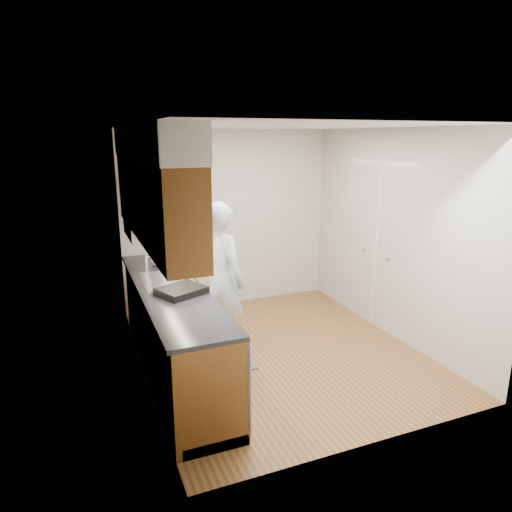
{
  "coord_description": "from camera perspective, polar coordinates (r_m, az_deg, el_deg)",
  "views": [
    {
      "loc": [
        -2.04,
        -4.34,
        2.4
      ],
      "look_at": [
        -0.18,
        0.25,
        1.1
      ],
      "focal_mm": 32.0,
      "sensor_mm": 36.0,
      "label": 1
    }
  ],
  "objects": [
    {
      "name": "counter",
      "position": [
        4.81,
        -10.26,
        -8.88
      ],
      "size": [
        0.64,
        2.8,
        1.3
      ],
      "color": "brown",
      "rests_on": "floor"
    },
    {
      "name": "wall_left",
      "position": [
        4.52,
        -14.42,
        -0.45
      ],
      "size": [
        0.02,
        3.5,
        2.5
      ],
      "primitive_type": "cube",
      "color": "beige",
      "rests_on": "floor"
    },
    {
      "name": "upper_cabinets",
      "position": [
        4.47,
        -12.92,
        8.6
      ],
      "size": [
        0.47,
        2.8,
        1.21
      ],
      "color": "brown",
      "rests_on": "wall_left"
    },
    {
      "name": "wall_back",
      "position": [
        6.53,
        -3.46,
        4.57
      ],
      "size": [
        3.0,
        0.02,
        2.5
      ],
      "primitive_type": "cube",
      "color": "beige",
      "rests_on": "floor"
    },
    {
      "name": "dish_rack",
      "position": [
        4.42,
        -9.29,
        -4.3
      ],
      "size": [
        0.51,
        0.48,
        0.06
      ],
      "primitive_type": "cube",
      "rotation": [
        0.0,
        0.0,
        0.42
      ],
      "color": "black",
      "rests_on": "counter"
    },
    {
      "name": "soap_bottle_b",
      "position": [
        5.45,
        -11.69,
        -0.02
      ],
      "size": [
        0.1,
        0.11,
        0.2
      ],
      "primitive_type": "imported",
      "rotation": [
        0.0,
        0.0,
        -0.19
      ],
      "color": "silver",
      "rests_on": "counter"
    },
    {
      "name": "soap_bottle_a",
      "position": [
        5.14,
        -11.35,
        -0.33
      ],
      "size": [
        0.16,
        0.16,
        0.3
      ],
      "primitive_type": "imported",
      "rotation": [
        0.0,
        0.0,
        0.56
      ],
      "color": "silver",
      "rests_on": "counter"
    },
    {
      "name": "floor",
      "position": [
        5.36,
        2.88,
        -11.85
      ],
      "size": [
        3.5,
        3.5,
        0.0
      ],
      "primitive_type": "plane",
      "color": "olive",
      "rests_on": "ground"
    },
    {
      "name": "soap_bottle_c",
      "position": [
        5.41,
        -12.42,
        -0.28
      ],
      "size": [
        0.19,
        0.19,
        0.18
      ],
      "primitive_type": "imported",
      "rotation": [
        0.0,
        0.0,
        0.55
      ],
      "color": "silver",
      "rests_on": "counter"
    },
    {
      "name": "person",
      "position": [
        4.91,
        -4.54,
        -1.84
      ],
      "size": [
        0.76,
        0.83,
        1.97
      ],
      "primitive_type": "imported",
      "rotation": [
        0.0,
        0.0,
        2.13
      ],
      "color": "#ABC6D0",
      "rests_on": "floor_mat"
    },
    {
      "name": "closet_door",
      "position": [
        5.99,
        14.81,
        0.98
      ],
      "size": [
        0.02,
        1.22,
        2.05
      ],
      "primitive_type": "cube",
      "color": "white",
      "rests_on": "wall_right"
    },
    {
      "name": "ceiling",
      "position": [
        4.8,
        3.28,
        15.93
      ],
      "size": [
        3.5,
        3.5,
        0.0
      ],
      "primitive_type": "plane",
      "rotation": [
        3.14,
        0.0,
        0.0
      ],
      "color": "white",
      "rests_on": "wall_left"
    },
    {
      "name": "soda_can",
      "position": [
        5.14,
        -10.67,
        -1.41
      ],
      "size": [
        0.07,
        0.07,
        0.11
      ],
      "primitive_type": "cylinder",
      "rotation": [
        0.0,
        0.0,
        0.19
      ],
      "color": "#A71C27",
      "rests_on": "counter"
    },
    {
      "name": "wall_right",
      "position": [
        5.72,
        16.83,
        2.51
      ],
      "size": [
        0.02,
        3.5,
        2.5
      ],
      "primitive_type": "cube",
      "color": "beige",
      "rests_on": "floor"
    },
    {
      "name": "floor_mat",
      "position": [
        5.28,
        -4.32,
        -12.22
      ],
      "size": [
        0.54,
        0.91,
        0.02
      ],
      "primitive_type": "cube",
      "rotation": [
        0.0,
        0.0,
        0.02
      ],
      "color": "slate",
      "rests_on": "floor"
    },
    {
      "name": "steel_can",
      "position": [
        5.28,
        -9.68,
        -0.92
      ],
      "size": [
        0.08,
        0.08,
        0.11
      ],
      "primitive_type": "cylinder",
      "rotation": [
        0.0,
        0.0,
        -0.38
      ],
      "color": "#A5A5AA",
      "rests_on": "counter"
    }
  ]
}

